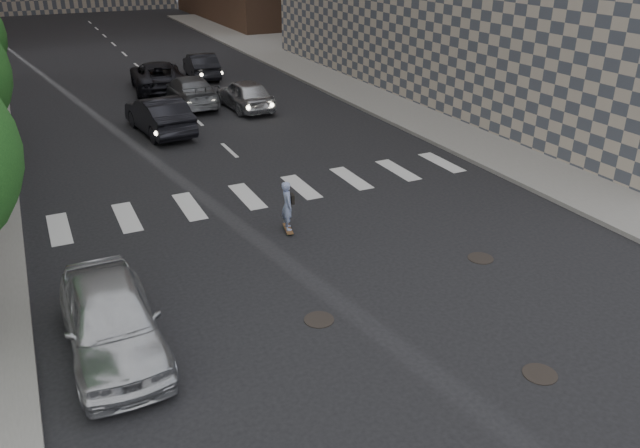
% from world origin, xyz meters
% --- Properties ---
extents(ground, '(160.00, 160.00, 0.00)m').
position_xyz_m(ground, '(0.00, 0.00, 0.00)').
color(ground, black).
rests_on(ground, ground).
extents(sidewalk_right, '(13.00, 80.00, 0.15)m').
position_xyz_m(sidewalk_right, '(14.50, 20.00, 0.07)').
color(sidewalk_right, gray).
rests_on(sidewalk_right, ground).
extents(manhole_a, '(0.70, 0.70, 0.02)m').
position_xyz_m(manhole_a, '(1.20, -2.50, 0.01)').
color(manhole_a, black).
rests_on(manhole_a, ground).
extents(manhole_b, '(0.70, 0.70, 0.02)m').
position_xyz_m(manhole_b, '(-2.00, 1.20, 0.01)').
color(manhole_b, black).
rests_on(manhole_b, ground).
extents(manhole_c, '(0.70, 0.70, 0.02)m').
position_xyz_m(manhole_c, '(3.30, 2.00, 0.01)').
color(manhole_c, black).
rests_on(manhole_c, ground).
extents(skateboarder, '(0.47, 0.82, 1.58)m').
position_xyz_m(skateboarder, '(-0.80, 5.89, 0.83)').
color(skateboarder, brown).
rests_on(skateboarder, ground).
extents(silver_sedan, '(1.90, 4.66, 1.58)m').
position_xyz_m(silver_sedan, '(-6.42, 2.00, 0.79)').
color(silver_sedan, silver).
rests_on(silver_sedan, ground).
extents(traffic_car_a, '(2.30, 5.11, 1.63)m').
position_xyz_m(traffic_car_a, '(-2.00, 17.72, 0.81)').
color(traffic_car_a, black).
rests_on(traffic_car_a, ground).
extents(traffic_car_b, '(2.18, 5.23, 1.51)m').
position_xyz_m(traffic_car_b, '(0.50, 22.00, 0.76)').
color(traffic_car_b, slate).
rests_on(traffic_car_b, ground).
extents(traffic_car_c, '(3.29, 6.13, 1.64)m').
position_xyz_m(traffic_car_c, '(-0.27, 26.00, 0.82)').
color(traffic_car_c, black).
rests_on(traffic_car_c, ground).
extents(traffic_car_d, '(2.06, 4.57, 1.53)m').
position_xyz_m(traffic_car_d, '(2.81, 20.02, 0.76)').
color(traffic_car_d, '#B6B8BE').
rests_on(traffic_car_d, ground).
extents(traffic_car_e, '(1.98, 4.67, 1.50)m').
position_xyz_m(traffic_car_e, '(2.88, 28.32, 0.75)').
color(traffic_car_e, black).
rests_on(traffic_car_e, ground).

